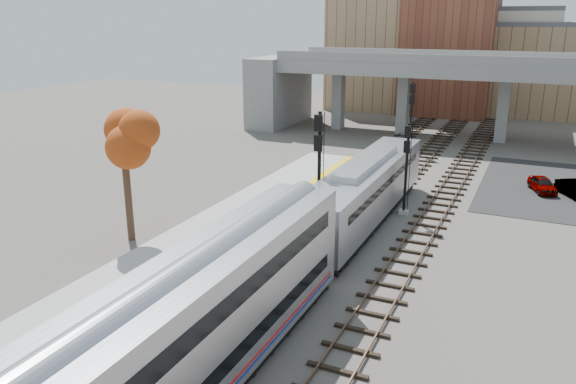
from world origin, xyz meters
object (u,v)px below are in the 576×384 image
Objects in this scene: signal_mast_near at (319,173)px; car_a at (542,184)px; car_b at (576,189)px; locomotive at (366,190)px; signal_mast_mid at (406,172)px; tree at (123,141)px; coach at (148,370)px; signal_mast_far at (411,118)px.

car_a is at bearing 50.62° from signal_mast_near.
car_b is (2.32, -0.42, 0.03)m from car_a.
signal_mast_mid is at bearing 52.61° from locomotive.
tree is (-14.15, -11.57, 3.13)m from signal_mast_mid.
signal_mast_near reaches higher than locomotive.
car_a is 0.93× the size of car_b.
signal_mast_near is at bearing 96.17° from coach.
signal_mast_far is 18.43m from car_b.
car_b is at bearing -34.15° from signal_mast_far.
car_b is at bearing 69.41° from coach.
signal_mast_far reaches higher than locomotive.
tree is (-10.05, -31.12, 2.71)m from signal_mast_far.
signal_mast_mid is 13.25m from car_a.
locomotive is at bearing -166.88° from car_b.
signal_mast_near is at bearing -164.41° from car_b.
coach is 3.90× the size of signal_mast_mid.
car_b is (15.08, -10.23, -2.80)m from signal_mast_far.
signal_mast_near reaches higher than signal_mast_far.
tree is at bearing -140.72° from signal_mast_mid.
car_a is (8.65, 9.74, -2.42)m from signal_mast_mid.
coach is at bearing -87.31° from signal_mast_far.
coach is 19.57m from signal_mast_near.
signal_mast_mid is (4.10, 5.80, -0.92)m from signal_mast_near.
locomotive is 4.17m from signal_mast_near.
tree reaches higher than car_b.
coach is 3.22× the size of signal_mast_near.
coach is at bearing -94.53° from signal_mast_mid.
signal_mast_far is 0.84× the size of tree.
car_a is (12.75, 15.54, -3.34)m from signal_mast_near.
car_a is 2.36m from car_b.
signal_mast_mid reaches higher than car_a.
tree reaches higher than locomotive.
tree is (-10.05, -5.77, 2.21)m from signal_mast_near.
signal_mast_mid is 1.69× the size of car_b.
signal_mast_near reaches higher than signal_mast_mid.
tree reaches higher than signal_mast_mid.
tree is (-12.15, 13.65, 3.39)m from coach.
locomotive is 2.72× the size of signal_mast_far.
signal_mast_near is at bearing -149.80° from car_a.
car_b is (12.98, 11.94, -1.61)m from locomotive.
locomotive is at bearing -84.59° from signal_mast_far.
signal_mast_far is (-2.10, 22.17, 1.19)m from locomotive.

